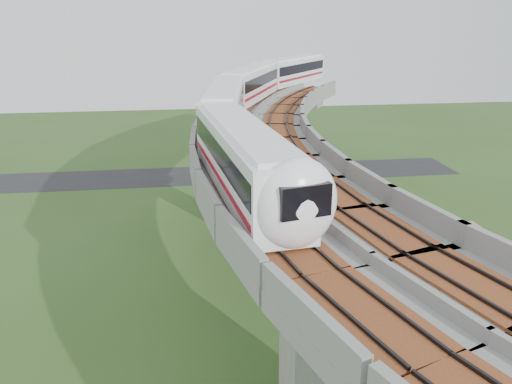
# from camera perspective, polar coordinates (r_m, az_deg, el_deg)

# --- Properties ---
(ground) EXTENTS (160.00, 160.00, 0.00)m
(ground) POSITION_cam_1_polar(r_m,az_deg,el_deg) (36.97, 0.33, -11.74)
(ground) COLOR #344D1F
(ground) RESTS_ON ground
(dirt_lot) EXTENTS (18.00, 26.00, 0.04)m
(dirt_lot) POSITION_cam_1_polar(r_m,az_deg,el_deg) (39.58, 21.67, -10.96)
(dirt_lot) COLOR gray
(dirt_lot) RESTS_ON ground
(asphalt_road) EXTENTS (60.00, 8.00, 0.03)m
(asphalt_road) POSITION_cam_1_polar(r_m,az_deg,el_deg) (64.41, -3.45, 2.04)
(asphalt_road) COLOR #232326
(asphalt_road) RESTS_ON ground
(viaduct) EXTENTS (19.58, 73.98, 11.40)m
(viaduct) POSITION_cam_1_polar(r_m,az_deg,el_deg) (33.97, 6.79, 2.02)
(viaduct) COLOR #99968E
(viaduct) RESTS_ON ground
(metro_train) EXTENTS (19.67, 59.35, 3.64)m
(metro_train) POSITION_cam_1_polar(r_m,az_deg,el_deg) (47.15, 0.48, 11.05)
(metro_train) COLOR white
(metro_train) RESTS_ON ground
(fence) EXTENTS (3.87, 38.73, 1.50)m
(fence) POSITION_cam_1_polar(r_m,az_deg,el_deg) (39.01, 14.86, -9.40)
(fence) COLOR #2D382D
(fence) RESTS_ON ground
(tree_0) EXTENTS (2.05, 2.05, 2.85)m
(tree_0) POSITION_cam_1_polar(r_m,az_deg,el_deg) (59.18, 8.46, 2.28)
(tree_0) COLOR #382314
(tree_0) RESTS_ON ground
(tree_1) EXTENTS (1.80, 1.80, 2.27)m
(tree_1) POSITION_cam_1_polar(r_m,az_deg,el_deg) (53.49, 7.79, -0.07)
(tree_1) COLOR #382314
(tree_1) RESTS_ON ground
(tree_2) EXTENTS (2.94, 2.94, 3.21)m
(tree_2) POSITION_cam_1_polar(r_m,az_deg,el_deg) (48.56, 7.57, -1.51)
(tree_2) COLOR #382314
(tree_2) RESTS_ON ground
(tree_3) EXTENTS (2.41, 2.41, 3.12)m
(tree_3) POSITION_cam_1_polar(r_m,az_deg,el_deg) (43.42, 9.03, -3.97)
(tree_3) COLOR #382314
(tree_3) RESTS_ON ground
(tree_4) EXTENTS (2.29, 2.29, 2.72)m
(tree_4) POSITION_cam_1_polar(r_m,az_deg,el_deg) (36.92, 11.44, -9.09)
(tree_4) COLOR #382314
(tree_4) RESTS_ON ground
(tree_5) EXTENTS (1.97, 1.97, 2.71)m
(tree_5) POSITION_cam_1_polar(r_m,az_deg,el_deg) (31.59, 17.20, -14.64)
(tree_5) COLOR #382314
(tree_5) RESTS_ON ground
(car_white) EXTENTS (2.24, 4.00, 1.29)m
(car_white) POSITION_cam_1_polar(r_m,az_deg,el_deg) (33.51, 25.69, -16.12)
(car_white) COLOR silver
(car_white) RESTS_ON dirt_lot
(car_red) EXTENTS (3.48, 3.50, 1.21)m
(car_red) POSITION_cam_1_polar(r_m,az_deg,el_deg) (41.62, 20.95, -8.36)
(car_red) COLOR #A00E18
(car_red) RESTS_ON dirt_lot
(car_dark) EXTENTS (4.47, 1.89, 1.29)m
(car_dark) POSITION_cam_1_polar(r_m,az_deg,el_deg) (42.37, 18.79, -7.52)
(car_dark) COLOR black
(car_dark) RESTS_ON dirt_lot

